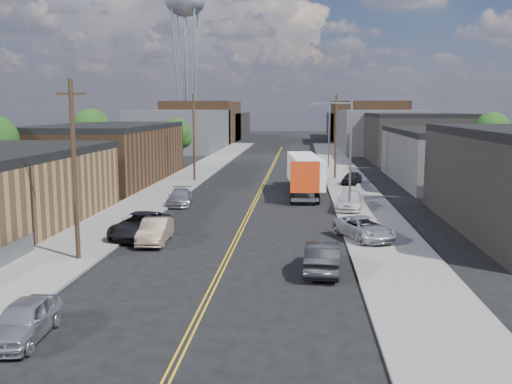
% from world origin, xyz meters
% --- Properties ---
extents(ground, '(260.00, 260.00, 0.00)m').
position_xyz_m(ground, '(0.00, 60.00, 0.00)').
color(ground, black).
rests_on(ground, ground).
extents(centerline, '(0.32, 120.00, 0.01)m').
position_xyz_m(centerline, '(0.00, 45.00, 0.01)').
color(centerline, gold).
rests_on(centerline, ground).
extents(sidewalk_left, '(5.00, 140.00, 0.15)m').
position_xyz_m(sidewalk_left, '(-9.50, 45.00, 0.07)').
color(sidewalk_left, slate).
rests_on(sidewalk_left, ground).
extents(sidewalk_right, '(5.00, 140.00, 0.15)m').
position_xyz_m(sidewalk_right, '(9.50, 45.00, 0.07)').
color(sidewalk_right, slate).
rests_on(sidewalk_right, ground).
extents(warehouse_brown, '(12.00, 26.00, 6.60)m').
position_xyz_m(warehouse_brown, '(-18.00, 44.00, 3.30)').
color(warehouse_brown, '#452D1B').
rests_on(warehouse_brown, ground).
extents(industrial_right_b, '(14.00, 24.00, 6.10)m').
position_xyz_m(industrial_right_b, '(22.00, 46.00, 3.05)').
color(industrial_right_b, '#38383A').
rests_on(industrial_right_b, ground).
extents(industrial_right_c, '(14.00, 22.00, 7.60)m').
position_xyz_m(industrial_right_c, '(22.00, 72.00, 3.80)').
color(industrial_right_c, black).
rests_on(industrial_right_c, ground).
extents(skyline_left_a, '(16.00, 30.00, 8.00)m').
position_xyz_m(skyline_left_a, '(-20.00, 95.00, 4.00)').
color(skyline_left_a, '#38383A').
rests_on(skyline_left_a, ground).
extents(skyline_right_a, '(16.00, 30.00, 8.00)m').
position_xyz_m(skyline_right_a, '(20.00, 95.00, 4.00)').
color(skyline_right_a, '#38383A').
rests_on(skyline_right_a, ground).
extents(skyline_left_b, '(16.00, 26.00, 10.00)m').
position_xyz_m(skyline_left_b, '(-20.00, 120.00, 5.00)').
color(skyline_left_b, '#452D1B').
rests_on(skyline_left_b, ground).
extents(skyline_right_b, '(16.00, 26.00, 10.00)m').
position_xyz_m(skyline_right_b, '(20.00, 120.00, 5.00)').
color(skyline_right_b, '#452D1B').
rests_on(skyline_right_b, ground).
extents(skyline_left_c, '(16.00, 40.00, 7.00)m').
position_xyz_m(skyline_left_c, '(-20.00, 140.00, 3.50)').
color(skyline_left_c, black).
rests_on(skyline_left_c, ground).
extents(skyline_right_c, '(16.00, 40.00, 7.00)m').
position_xyz_m(skyline_right_c, '(20.00, 140.00, 3.50)').
color(skyline_right_c, black).
rests_on(skyline_right_c, ground).
extents(water_tower, '(9.00, 9.00, 36.90)m').
position_xyz_m(water_tower, '(-22.00, 110.00, 30.65)').
color(water_tower, gray).
rests_on(water_tower, ground).
extents(streetlight_near, '(3.39, 0.25, 9.00)m').
position_xyz_m(streetlight_near, '(7.60, 25.00, 5.33)').
color(streetlight_near, gray).
rests_on(streetlight_near, ground).
extents(streetlight_far, '(3.39, 0.25, 9.00)m').
position_xyz_m(streetlight_far, '(7.60, 60.00, 5.33)').
color(streetlight_far, gray).
rests_on(streetlight_far, ground).
extents(utility_pole_left_near, '(1.60, 0.26, 10.00)m').
position_xyz_m(utility_pole_left_near, '(-8.20, 10.00, 5.14)').
color(utility_pole_left_near, black).
rests_on(utility_pole_left_near, ground).
extents(utility_pole_left_far, '(1.60, 0.26, 10.00)m').
position_xyz_m(utility_pole_left_far, '(-8.20, 45.00, 5.14)').
color(utility_pole_left_far, black).
rests_on(utility_pole_left_far, ground).
extents(utility_pole_right, '(1.60, 0.26, 10.00)m').
position_xyz_m(utility_pole_right, '(8.20, 48.00, 5.14)').
color(utility_pole_right, black).
rests_on(utility_pole_right, ground).
extents(tree_left_mid, '(5.10, 5.04, 8.37)m').
position_xyz_m(tree_left_mid, '(-23.94, 55.00, 5.48)').
color(tree_left_mid, black).
rests_on(tree_left_mid, ground).
extents(tree_left_far, '(4.35, 4.20, 6.97)m').
position_xyz_m(tree_left_far, '(-13.94, 62.00, 4.57)').
color(tree_left_far, black).
rests_on(tree_left_far, ground).
extents(tree_right_far, '(4.85, 4.76, 7.91)m').
position_xyz_m(tree_right_far, '(30.06, 60.00, 5.18)').
color(tree_right_far, black).
rests_on(tree_right_far, ground).
extents(semi_truck, '(3.65, 15.07, 3.89)m').
position_xyz_m(semi_truck, '(4.50, 36.25, 2.21)').
color(semi_truck, silver).
rests_on(semi_truck, ground).
extents(car_left_a, '(1.96, 4.38, 1.46)m').
position_xyz_m(car_left_a, '(-5.97, -0.78, 0.73)').
color(car_left_a, '#A7A9AC').
rests_on(car_left_a, ground).
extents(car_left_b, '(1.87, 4.73, 1.53)m').
position_xyz_m(car_left_b, '(-5.00, 14.53, 0.77)').
color(car_left_b, '#9D8167').
rests_on(car_left_b, ground).
extents(car_left_c, '(3.40, 6.09, 1.61)m').
position_xyz_m(car_left_c, '(-6.40, 16.00, 0.80)').
color(car_left_c, black).
rests_on(car_left_c, ground).
extents(car_left_d, '(2.50, 5.03, 1.40)m').
position_xyz_m(car_left_d, '(-6.40, 28.55, 0.70)').
color(car_left_d, '#949698').
rests_on(car_left_d, ground).
extents(car_right_oncoming, '(2.08, 5.11, 1.65)m').
position_xyz_m(car_right_oncoming, '(5.31, 8.78, 0.82)').
color(car_right_oncoming, black).
rests_on(car_right_oncoming, ground).
extents(car_right_lot_a, '(4.23, 5.57, 1.41)m').
position_xyz_m(car_right_lot_a, '(8.20, 16.00, 0.85)').
color(car_right_lot_a, '#BBBCC0').
rests_on(car_right_lot_a, sidewalk_right).
extents(car_right_lot_b, '(2.87, 5.38, 1.48)m').
position_xyz_m(car_right_lot_b, '(8.20, 26.96, 0.89)').
color(car_right_lot_b, '#BABABA').
rests_on(car_right_lot_b, sidewalk_right).
extents(car_right_lot_c, '(2.76, 4.27, 1.35)m').
position_xyz_m(car_right_lot_c, '(9.75, 42.80, 0.83)').
color(car_right_lot_c, black).
rests_on(car_right_lot_c, sidewalk_right).
extents(car_ahead_truck, '(2.90, 5.20, 1.38)m').
position_xyz_m(car_ahead_truck, '(4.50, 53.27, 0.69)').
color(car_ahead_truck, black).
rests_on(car_ahead_truck, ground).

